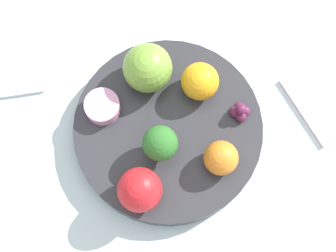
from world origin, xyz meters
TOP-DOWN VIEW (x-y plane):
  - ground_plane at (0.00, 0.00)m, footprint 6.00×6.00m
  - table_surface at (0.00, 0.00)m, footprint 1.20×1.20m
  - bowl at (0.00, 0.00)m, footprint 0.25×0.25m
  - broccoli at (0.03, -0.01)m, footprint 0.04×0.04m
  - apple_red at (-0.07, -0.02)m, footprint 0.06×0.06m
  - apple_green at (0.08, -0.04)m, footprint 0.06×0.06m
  - orange_front at (-0.05, 0.04)m, footprint 0.05×0.05m
  - orange_back at (0.05, 0.06)m, footprint 0.04×0.04m
  - grape_cluster at (-0.02, 0.09)m, footprint 0.03×0.03m
  - small_cup at (-0.03, -0.08)m, footprint 0.05×0.05m
  - spoon at (-0.07, -0.20)m, footprint 0.02×0.06m

SIDE VIEW (x-z plane):
  - ground_plane at x=0.00m, z-range 0.00..0.00m
  - table_surface at x=0.00m, z-range 0.00..0.02m
  - spoon at x=-0.07m, z-range 0.02..0.03m
  - bowl at x=0.00m, z-range 0.02..0.05m
  - grape_cluster at x=-0.02m, z-range 0.05..0.07m
  - small_cup at x=-0.03m, z-range 0.05..0.07m
  - orange_back at x=0.05m, z-range 0.05..0.09m
  - orange_front at x=-0.05m, z-range 0.05..0.10m
  - apple_green at x=0.08m, z-range 0.05..0.11m
  - apple_red at x=-0.07m, z-range 0.05..0.11m
  - broccoli at x=0.03m, z-range 0.05..0.11m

